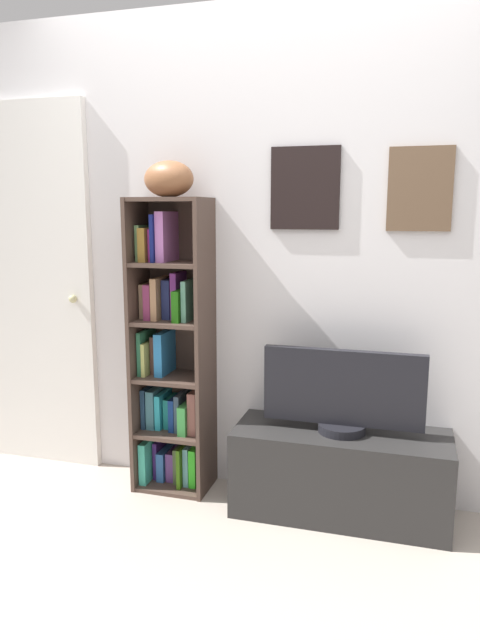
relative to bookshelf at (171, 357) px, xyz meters
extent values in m
cube|color=#A99D90|center=(0.49, -0.99, -0.71)|extent=(5.20, 5.20, 0.04)
cube|color=silver|center=(0.49, 0.14, 0.51)|extent=(4.80, 0.06, 2.40)
cube|color=black|center=(0.66, 0.10, 0.84)|extent=(0.33, 0.02, 0.38)
cube|color=slate|center=(0.66, 0.09, 0.84)|extent=(0.28, 0.01, 0.33)
cube|color=brown|center=(1.18, 0.10, 0.84)|extent=(0.28, 0.02, 0.37)
cube|color=#D1A891|center=(1.18, 0.09, 0.84)|extent=(0.23, 0.01, 0.32)
cube|color=#48362D|center=(-0.16, -0.03, 0.06)|extent=(0.02, 0.27, 1.49)
cube|color=#48362D|center=(0.20, -0.03, 0.06)|extent=(0.02, 0.27, 1.49)
cube|color=#48362D|center=(0.02, 0.10, 0.06)|extent=(0.38, 0.01, 1.49)
cube|color=#48362D|center=(0.02, -0.03, -0.68)|extent=(0.34, 0.26, 0.02)
cube|color=#48362D|center=(0.02, -0.03, -0.39)|extent=(0.34, 0.26, 0.02)
cube|color=#48362D|center=(0.02, -0.03, -0.10)|extent=(0.34, 0.26, 0.02)
cube|color=#48362D|center=(0.02, -0.03, 0.19)|extent=(0.34, 0.26, 0.02)
cube|color=#48362D|center=(0.02, -0.03, 0.48)|extent=(0.34, 0.26, 0.02)
cube|color=#48362D|center=(0.02, -0.03, 0.79)|extent=(0.34, 0.26, 0.02)
cube|color=teal|center=(-0.13, -0.01, -0.56)|extent=(0.04, 0.22, 0.22)
cube|color=#391C60|center=(-0.09, 0.03, -0.57)|extent=(0.02, 0.15, 0.20)
cube|color=#2A5694|center=(-0.05, 0.02, -0.59)|extent=(0.04, 0.16, 0.16)
cube|color=#5A3675|center=(-0.01, 0.02, -0.59)|extent=(0.04, 0.15, 0.16)
cube|color=#40522F|center=(0.04, 0.01, -0.57)|extent=(0.03, 0.17, 0.19)
cube|color=#33600F|center=(0.07, -0.01, -0.56)|extent=(0.02, 0.21, 0.21)
cube|color=#5F9FA8|center=(0.10, 0.01, -0.57)|extent=(0.03, 0.18, 0.21)
cube|color=green|center=(0.13, 0.01, -0.57)|extent=(0.04, 0.18, 0.20)
cube|color=navy|center=(-0.13, 0.01, -0.27)|extent=(0.02, 0.18, 0.21)
cube|color=#3A6E7A|center=(-0.10, 0.01, -0.28)|extent=(0.04, 0.18, 0.21)
cube|color=#27A2B3|center=(-0.06, 0.01, -0.29)|extent=(0.03, 0.17, 0.18)
cube|color=#1B827C|center=(-0.02, 0.03, -0.30)|extent=(0.04, 0.14, 0.16)
cube|color=navy|center=(0.02, 0.01, -0.29)|extent=(0.03, 0.18, 0.17)
cube|color=#314557|center=(0.05, 0.01, -0.28)|extent=(0.03, 0.18, 0.19)
cube|color=green|center=(0.09, -0.01, -0.30)|extent=(0.04, 0.22, 0.15)
cube|color=#875249|center=(0.14, 0.00, -0.27)|extent=(0.04, 0.20, 0.22)
cube|color=#2A6B48|center=(-0.14, 0.00, 0.02)|extent=(0.02, 0.20, 0.23)
cube|color=#BBC163|center=(-0.11, 0.00, 0.00)|extent=(0.02, 0.20, 0.17)
cube|color=brown|center=(-0.08, 0.03, 0.01)|extent=(0.03, 0.15, 0.20)
cube|color=#2B7DC1|center=(-0.04, 0.00, 0.02)|extent=(0.04, 0.19, 0.22)
cube|color=#977859|center=(-0.13, 0.02, 0.29)|extent=(0.04, 0.16, 0.17)
cube|color=#7C2C51|center=(-0.09, 0.00, 0.29)|extent=(0.04, 0.19, 0.18)
cube|color=#A37653|center=(-0.05, 0.00, 0.31)|extent=(0.03, 0.20, 0.21)
cube|color=navy|center=(-0.01, 0.02, 0.30)|extent=(0.04, 0.15, 0.20)
cube|color=#7B2E88|center=(0.04, 0.02, 0.32)|extent=(0.03, 0.15, 0.23)
cube|color=#1E6010|center=(0.07, -0.01, 0.28)|extent=(0.04, 0.22, 0.15)
cube|color=#58987D|center=(0.11, 0.00, 0.30)|extent=(0.03, 0.20, 0.20)
cube|color=#5F8A54|center=(-0.13, 0.01, 0.58)|extent=(0.02, 0.18, 0.18)
cube|color=olive|center=(-0.10, -0.01, 0.57)|extent=(0.04, 0.21, 0.17)
cube|color=#9F2678|center=(-0.07, 0.01, 0.57)|extent=(0.02, 0.18, 0.16)
cube|color=navy|center=(-0.04, -0.01, 0.61)|extent=(0.02, 0.21, 0.23)
cube|color=#B66BB6|center=(-0.01, 0.00, 0.61)|extent=(0.04, 0.20, 0.24)
ellipsoid|color=brown|center=(0.02, -0.03, 0.89)|extent=(0.32, 0.25, 0.17)
cube|color=#262525|center=(0.89, -0.08, -0.48)|extent=(1.00, 0.38, 0.41)
cube|color=black|center=(0.89, -0.27, -0.48)|extent=(0.90, 0.01, 0.26)
cylinder|color=black|center=(0.89, -0.08, -0.26)|extent=(0.22, 0.22, 0.04)
cube|color=black|center=(0.89, -0.08, -0.06)|extent=(0.74, 0.04, 0.35)
cube|color=white|center=(0.89, -0.10, -0.06)|extent=(0.70, 0.01, 0.31)
cube|color=silver|center=(-0.87, 0.08, 0.31)|extent=(0.76, 0.04, 2.00)
cube|color=beige|center=(-0.87, 0.07, 0.71)|extent=(0.49, 0.01, 0.72)
cube|color=beige|center=(-0.87, 0.07, -0.13)|extent=(0.49, 0.01, 0.72)
sphere|color=tan|center=(-0.58, 0.04, 0.27)|extent=(0.04, 0.04, 0.04)
camera|label=1|loc=(1.15, -2.70, 0.74)|focal=32.79mm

